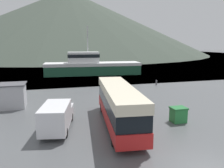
% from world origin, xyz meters
% --- Properties ---
extents(water_surface, '(240.00, 240.00, 0.00)m').
position_xyz_m(water_surface, '(0.00, 145.76, 0.00)').
color(water_surface, '#475B6B').
rests_on(water_surface, ground).
extents(hill_backdrop, '(184.44, 184.44, 42.90)m').
position_xyz_m(hill_backdrop, '(4.33, 150.23, 21.45)').
color(hill_backdrop, '#3D473D').
rests_on(hill_backdrop, ground).
extents(tour_bus, '(3.74, 11.46, 3.44)m').
position_xyz_m(tour_bus, '(-2.67, 8.11, 1.93)').
color(tour_bus, red).
rests_on(tour_bus, ground).
extents(delivery_van, '(3.15, 6.09, 2.29)m').
position_xyz_m(delivery_van, '(-7.88, 8.42, 1.22)').
color(delivery_van, silver).
rests_on(delivery_van, ground).
extents(fishing_boat, '(21.97, 6.90, 10.89)m').
position_xyz_m(fishing_boat, '(0.62, 40.06, 2.01)').
color(fishing_boat, '#1E5138').
rests_on(fishing_boat, water_surface).
extents(storage_bin, '(1.40, 1.14, 1.38)m').
position_xyz_m(storage_bin, '(2.80, 7.40, 0.71)').
color(storage_bin, '#287F3D').
rests_on(storage_bin, ground).
extents(dock_kiosk, '(3.04, 2.85, 2.71)m').
position_xyz_m(dock_kiosk, '(-12.55, 16.44, 1.36)').
color(dock_kiosk, '#B2B2B7').
rests_on(dock_kiosk, ground).
extents(small_boat, '(7.19, 2.61, 0.86)m').
position_xyz_m(small_boat, '(11.02, 46.05, 0.43)').
color(small_boat, maroon).
rests_on(small_boat, water_surface).
extents(mooring_bollard, '(0.30, 0.30, 0.87)m').
position_xyz_m(mooring_bollard, '(9.19, 24.43, 0.48)').
color(mooring_bollard, '#4C4C51').
rests_on(mooring_bollard, ground).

